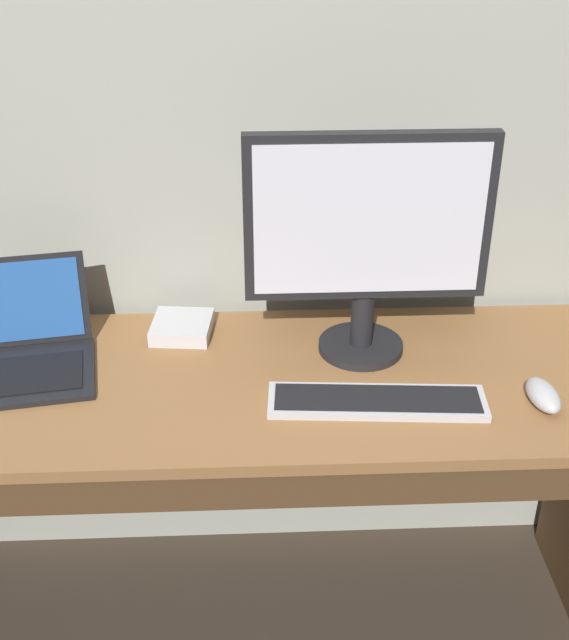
# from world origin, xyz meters

# --- Properties ---
(ground_plane) EXTENTS (14.00, 14.00, 0.00)m
(ground_plane) POSITION_xyz_m (0.00, 0.00, 0.00)
(ground_plane) COLOR #382D23
(back_wall) EXTENTS (4.74, 0.04, 2.66)m
(back_wall) POSITION_xyz_m (0.00, 0.34, 1.33)
(back_wall) COLOR #9EA093
(back_wall) RESTS_ON ground
(desk) EXTENTS (1.80, 0.58, 0.76)m
(desk) POSITION_xyz_m (0.00, -0.01, 0.53)
(desk) COLOR olive
(desk) RESTS_ON ground
(laptop_black) EXTENTS (0.34, 0.33, 0.21)m
(laptop_black) POSITION_xyz_m (-0.45, 0.06, 0.79)
(laptop_black) COLOR black
(laptop_black) RESTS_ON desk
(external_monitor) EXTENTS (0.51, 0.19, 0.50)m
(external_monitor) POSITION_xyz_m (0.29, 0.09, 1.04)
(external_monitor) COLOR black
(external_monitor) RESTS_ON desk
(wired_keyboard) EXTENTS (0.45, 0.14, 0.02)m
(wired_keyboard) POSITION_xyz_m (0.30, -0.11, 0.76)
(wired_keyboard) COLOR #BCBCC1
(wired_keyboard) RESTS_ON desk
(computer_mouse) EXTENTS (0.07, 0.12, 0.04)m
(computer_mouse) POSITION_xyz_m (0.63, -0.12, 0.78)
(computer_mouse) COLOR #B7B7BC
(computer_mouse) RESTS_ON desk
(external_drive_box) EXTENTS (0.15, 0.15, 0.03)m
(external_drive_box) POSITION_xyz_m (-0.11, 0.19, 0.77)
(external_drive_box) COLOR silver
(external_drive_box) RESTS_ON desk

